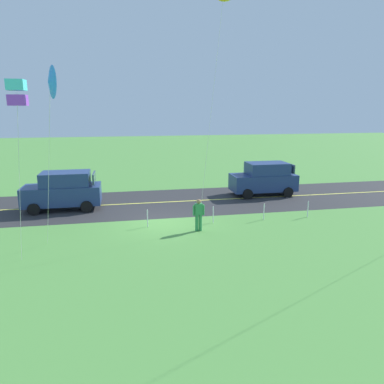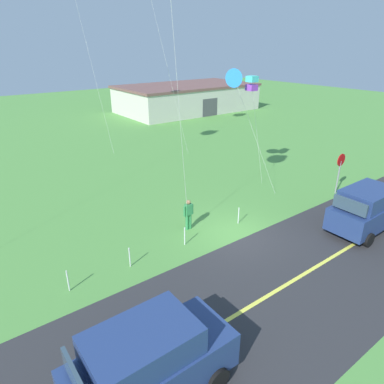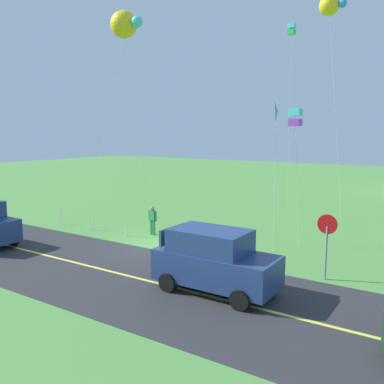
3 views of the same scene
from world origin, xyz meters
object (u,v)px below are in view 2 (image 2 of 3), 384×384
at_px(kite_orange_near, 234,78).
at_px(car_parked_west_near, 149,361).
at_px(person_adult_near, 188,214).
at_px(kite_yellow_high, 252,83).
at_px(stop_sign, 340,166).
at_px(warehouse_distant, 187,98).
at_px(car_suv_foreground, 367,209).

bearing_deg(kite_orange_near, car_parked_west_near, -140.39).
height_order(person_adult_near, kite_yellow_high, kite_yellow_high).
distance_m(stop_sign, kite_orange_near, 8.25).
xyz_separation_m(car_parked_west_near, warehouse_distant, (25.44, 33.36, 0.60)).
xyz_separation_m(stop_sign, kite_orange_near, (-4.24, 5.11, 4.90)).
relative_size(car_suv_foreground, kite_yellow_high, 0.65).
relative_size(car_suv_foreground, person_adult_near, 2.75).
relative_size(car_parked_west_near, stop_sign, 1.72).
xyz_separation_m(person_adult_near, kite_orange_near, (5.76, 3.24, 5.83)).
bearing_deg(stop_sign, person_adult_near, 169.37).
height_order(stop_sign, kite_orange_near, kite_orange_near).
distance_m(person_adult_near, kite_yellow_high, 9.30).
xyz_separation_m(stop_sign, warehouse_distant, (9.46, 28.75, -0.05)).
bearing_deg(person_adult_near, stop_sign, -9.92).
bearing_deg(person_adult_near, warehouse_distant, 54.80).
height_order(car_suv_foreground, warehouse_distant, warehouse_distant).
distance_m(stop_sign, warehouse_distant, 30.27).
bearing_deg(stop_sign, warehouse_distant, 71.79).
bearing_deg(kite_orange_near, car_suv_foreground, -81.61).
height_order(person_adult_near, warehouse_distant, warehouse_distant).
bearing_deg(warehouse_distant, car_suv_foreground, -111.15).
distance_m(car_suv_foreground, kite_yellow_high, 9.71).
bearing_deg(kite_yellow_high, person_adult_near, -157.16).
relative_size(car_suv_foreground, kite_orange_near, 0.61).
xyz_separation_m(car_suv_foreground, stop_sign, (2.98, 3.40, 0.65)).
bearing_deg(car_parked_west_near, stop_sign, 16.08).
bearing_deg(person_adult_near, kite_orange_near, 30.02).
bearing_deg(warehouse_distant, stop_sign, -108.21).
distance_m(kite_yellow_high, kite_orange_near, 1.24).
xyz_separation_m(kite_orange_near, warehouse_distant, (13.70, 23.64, -4.94)).
bearing_deg(warehouse_distant, kite_yellow_high, -117.64).
height_order(car_parked_west_near, warehouse_distant, warehouse_distant).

